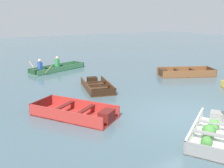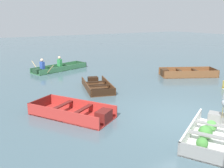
% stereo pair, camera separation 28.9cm
% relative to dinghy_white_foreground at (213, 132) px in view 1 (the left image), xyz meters
% --- Properties ---
extents(ground_plane, '(80.00, 80.00, 0.00)m').
position_rel_dinghy_white_foreground_xyz_m(ground_plane, '(0.54, 1.25, -0.15)').
color(ground_plane, '#47606B').
extents(dinghy_white_foreground, '(2.80, 2.17, 0.42)m').
position_rel_dinghy_white_foreground_xyz_m(dinghy_white_foreground, '(0.00, 0.00, 0.00)').
color(dinghy_white_foreground, white).
rests_on(dinghy_white_foreground, ground).
extents(skiff_dark_varnish_near_moored, '(1.77, 2.72, 0.31)m').
position_rel_dinghy_white_foreground_xyz_m(skiff_dark_varnish_near_moored, '(-0.24, 6.09, -0.04)').
color(skiff_dark_varnish_near_moored, '#4C2D19').
rests_on(skiff_dark_varnish_near_moored, ground).
extents(skiff_wooden_brown_mid_moored, '(3.30, 2.50, 0.41)m').
position_rel_dinghy_white_foreground_xyz_m(skiff_wooden_brown_mid_moored, '(5.24, 5.67, -0.01)').
color(skiff_wooden_brown_mid_moored, brown).
rests_on(skiff_wooden_brown_mid_moored, ground).
extents(skiff_red_far_moored, '(2.47, 3.03, 0.41)m').
position_rel_dinghy_white_foreground_xyz_m(skiff_red_far_moored, '(-2.53, 3.35, -0.01)').
color(skiff_red_far_moored, '#AD2D28').
rests_on(skiff_red_far_moored, ground).
extents(rowboat_green_with_crew, '(3.76, 2.47, 0.88)m').
position_rel_dinghy_white_foreground_xyz_m(rowboat_green_with_crew, '(-0.45, 10.96, 0.01)').
color(rowboat_green_with_crew, '#387047').
rests_on(rowboat_green_with_crew, ground).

